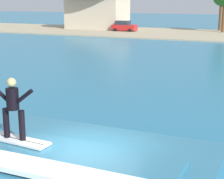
% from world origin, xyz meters
% --- Properties ---
extents(wave_crest, '(9.26, 4.22, 1.64)m').
position_xyz_m(wave_crest, '(-1.28, -0.39, 0.77)').
color(wave_crest, teal).
rests_on(wave_crest, ground_plane).
extents(surfboard, '(2.24, 0.66, 0.06)m').
position_xyz_m(surfboard, '(-1.82, -0.69, 1.67)').
color(surfboard, white).
rests_on(surfboard, wave_crest).
extents(surfer, '(1.26, 0.32, 1.61)m').
position_xyz_m(surfer, '(-1.72, -0.71, 2.59)').
color(surfer, black).
rests_on(surfer, surfboard).
extents(car_near_shore, '(3.89, 2.10, 1.86)m').
position_xyz_m(car_near_shore, '(-18.70, 48.71, 0.94)').
color(car_near_shore, red).
rests_on(car_near_shore, ground_plane).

